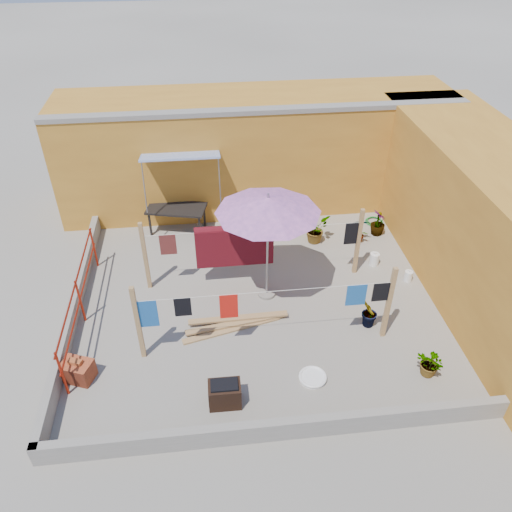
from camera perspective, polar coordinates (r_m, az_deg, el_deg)
The scene contains 21 objects.
ground at distance 11.55m, azimuth 0.21°, elevation -5.13°, with size 80.00×80.00×0.00m, color #9E998E.
wall_back at distance 14.68m, azimuth -0.02°, elevation 12.01°, with size 11.00×3.27×3.21m.
wall_right at distance 12.23m, azimuth 25.24°, elevation 2.87°, with size 2.40×9.00×3.20m, color #C5862B.
parapet_front at distance 9.02m, azimuth 3.06°, elevation -19.14°, with size 8.30×0.16×0.44m, color gray.
parapet_left at distance 11.76m, azimuth -20.04°, elevation -5.53°, with size 0.16×7.30×0.44m, color gray.
red_railing at distance 11.24m, azimuth -19.60°, elevation -4.25°, with size 0.05×4.20×1.10m.
clothesline_rig at distance 11.34m, azimuth -2.01°, elevation 0.45°, with size 5.09×2.35×1.80m.
patio_umbrella at distance 10.30m, azimuth 1.39°, elevation 5.79°, with size 2.91×2.91×2.69m.
outdoor_table at distance 13.73m, azimuth -9.07°, elevation 5.24°, with size 1.70×1.13×0.73m.
brick_stack at distance 10.38m, azimuth -19.70°, elevation -12.23°, with size 0.68×0.59×0.50m.
lumber_pile at distance 10.91m, azimuth -2.40°, elevation -7.71°, with size 2.32×0.71×0.14m.
brazier at distance 9.41m, azimuth -3.59°, elevation -15.45°, with size 0.60×0.40×0.53m.
white_basin at distance 9.97m, azimuth 6.50°, elevation -13.62°, with size 0.55×0.55×0.10m.
water_jug_a at distance 12.59m, azimuth 17.01°, elevation -2.19°, with size 0.20×0.20×0.31m.
water_jug_b at distance 12.88m, azimuth 13.36°, elevation -0.34°, with size 0.24×0.24×0.37m.
green_hose at distance 14.64m, azimuth 13.35°, elevation 3.89°, with size 0.51×0.51×0.07m.
plant_back_a at distance 13.36m, azimuth 6.78°, elevation 3.11°, with size 0.69×0.60×0.77m, color #1D5217.
plant_back_b at distance 13.97m, azimuth 13.77°, elevation 3.72°, with size 0.41×0.41×0.73m, color #1D5217.
plant_right_a at distance 13.53m, azimuth 11.87°, elevation 2.95°, with size 0.40×0.27×0.76m, color #1D5217.
plant_right_b at distance 10.95m, azimuth 12.85°, elevation -6.42°, with size 0.41×0.33×0.75m, color #1D5217.
plant_right_c at distance 10.36m, azimuth 19.39°, elevation -11.56°, with size 0.53×0.46×0.59m, color #1D5217.
Camera 1 is at (-1.04, -8.61, 7.63)m, focal length 35.00 mm.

